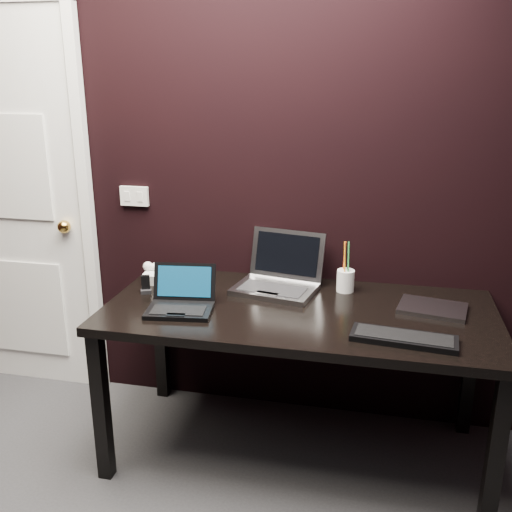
% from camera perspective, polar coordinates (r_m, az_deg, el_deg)
% --- Properties ---
extents(wall_back, '(4.00, 0.00, 4.00)m').
position_cam_1_polar(wall_back, '(2.80, -0.39, 9.12)').
color(wall_back, black).
rests_on(wall_back, ground).
extents(door, '(0.99, 0.10, 2.14)m').
position_cam_1_polar(door, '(3.38, -23.45, 4.76)').
color(door, white).
rests_on(door, ground).
extents(wall_switch, '(0.15, 0.02, 0.10)m').
position_cam_1_polar(wall_switch, '(3.02, -12.07, 5.88)').
color(wall_switch, silver).
rests_on(wall_switch, wall_back).
extents(desk, '(1.70, 0.80, 0.74)m').
position_cam_1_polar(desk, '(2.55, 4.27, -6.81)').
color(desk, black).
rests_on(desk, ground).
extents(netbook, '(0.31, 0.28, 0.18)m').
position_cam_1_polar(netbook, '(2.50, -7.51, -4.55)').
color(netbook, black).
rests_on(netbook, desk).
extents(silver_laptop, '(0.43, 0.40, 0.26)m').
position_cam_1_polar(silver_laptop, '(2.71, 2.24, -2.33)').
color(silver_laptop, '#A09FA5').
rests_on(silver_laptop, desk).
extents(ext_keyboard, '(0.41, 0.18, 0.03)m').
position_cam_1_polar(ext_keyboard, '(2.28, 14.56, -7.95)').
color(ext_keyboard, black).
rests_on(ext_keyboard, desk).
extents(closed_laptop, '(0.31, 0.25, 0.02)m').
position_cam_1_polar(closed_laptop, '(2.60, 17.24, -5.01)').
color(closed_laptop, '#A09FA5').
rests_on(closed_laptop, desk).
extents(desk_phone, '(0.22, 0.17, 0.11)m').
position_cam_1_polar(desk_phone, '(2.85, -9.11, -1.79)').
color(desk_phone, silver).
rests_on(desk_phone, desk).
extents(mobile_phone, '(0.06, 0.05, 0.08)m').
position_cam_1_polar(mobile_phone, '(2.72, -10.96, -2.98)').
color(mobile_phone, black).
rests_on(mobile_phone, desk).
extents(pen_cup, '(0.10, 0.10, 0.24)m').
position_cam_1_polar(pen_cup, '(2.71, 8.94, -2.36)').
color(pen_cup, white).
rests_on(pen_cup, desk).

